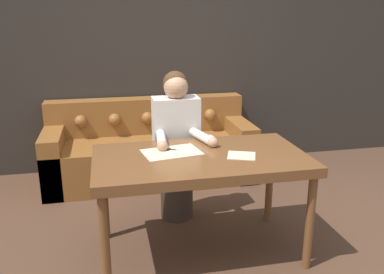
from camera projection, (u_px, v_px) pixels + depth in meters
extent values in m
plane|color=#4C3323|center=(195.00, 259.00, 2.97)|extent=(16.00, 16.00, 0.00)
cube|color=#2D2823|center=(155.00, 53.00, 4.51)|extent=(8.00, 0.06, 2.60)
cube|color=brown|center=(201.00, 160.00, 2.85)|extent=(1.49, 0.82, 0.07)
cylinder|color=brown|center=(105.00, 246.00, 2.49)|extent=(0.06, 0.06, 0.70)
cylinder|color=brown|center=(310.00, 223.00, 2.77)|extent=(0.06, 0.06, 0.70)
cylinder|color=brown|center=(104.00, 198.00, 3.15)|extent=(0.06, 0.06, 0.70)
cylinder|color=brown|center=(269.00, 183.00, 3.43)|extent=(0.06, 0.06, 0.70)
cube|color=brown|center=(151.00, 159.00, 4.36)|extent=(2.15, 0.83, 0.44)
cube|color=brown|center=(146.00, 115.00, 4.52)|extent=(2.15, 0.22, 0.39)
cube|color=brown|center=(55.00, 159.00, 4.13)|extent=(0.20, 0.83, 0.60)
cube|color=brown|center=(238.00, 146.00, 4.53)|extent=(0.20, 0.83, 0.60)
sphere|color=brown|center=(81.00, 121.00, 4.26)|extent=(0.13, 0.13, 0.13)
sphere|color=brown|center=(115.00, 120.00, 4.33)|extent=(0.13, 0.13, 0.13)
sphere|color=brown|center=(148.00, 118.00, 4.40)|extent=(0.13, 0.13, 0.13)
sphere|color=brown|center=(179.00, 116.00, 4.47)|extent=(0.13, 0.13, 0.13)
sphere|color=brown|center=(210.00, 115.00, 4.54)|extent=(0.13, 0.13, 0.13)
cube|color=white|center=(203.00, 139.00, 4.30)|extent=(0.35, 0.30, 0.00)
cylinder|color=#33281E|center=(177.00, 190.00, 3.53)|extent=(0.28, 0.28, 0.49)
cube|color=beige|center=(176.00, 132.00, 3.38)|extent=(0.38, 0.22, 0.58)
sphere|color=tan|center=(176.00, 87.00, 3.25)|extent=(0.20, 0.20, 0.20)
sphere|color=#472D19|center=(175.00, 83.00, 3.27)|extent=(0.20, 0.20, 0.20)
cylinder|color=beige|center=(161.00, 139.00, 3.08)|extent=(0.10, 0.33, 0.07)
sphere|color=tan|center=(162.00, 146.00, 2.93)|extent=(0.08, 0.08, 0.08)
cylinder|color=beige|center=(202.00, 137.00, 3.15)|extent=(0.15, 0.34, 0.07)
sphere|color=tan|center=(213.00, 143.00, 3.01)|extent=(0.08, 0.08, 0.08)
cube|color=beige|center=(172.00, 152.00, 2.90)|extent=(0.44, 0.34, 0.00)
cube|color=beige|center=(241.00, 156.00, 2.83)|extent=(0.24, 0.23, 0.00)
cube|color=silver|center=(184.00, 150.00, 2.94)|extent=(0.10, 0.04, 0.00)
cube|color=black|center=(172.00, 150.00, 2.94)|extent=(0.07, 0.03, 0.00)
torus|color=black|center=(167.00, 150.00, 2.94)|extent=(0.04, 0.04, 0.01)
cube|color=silver|center=(183.00, 151.00, 2.92)|extent=(0.09, 0.07, 0.00)
cube|color=black|center=(173.00, 150.00, 2.95)|extent=(0.06, 0.05, 0.00)
torus|color=black|center=(168.00, 149.00, 2.97)|extent=(0.04, 0.04, 0.01)
cylinder|color=silver|center=(177.00, 150.00, 2.94)|extent=(0.01, 0.01, 0.01)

